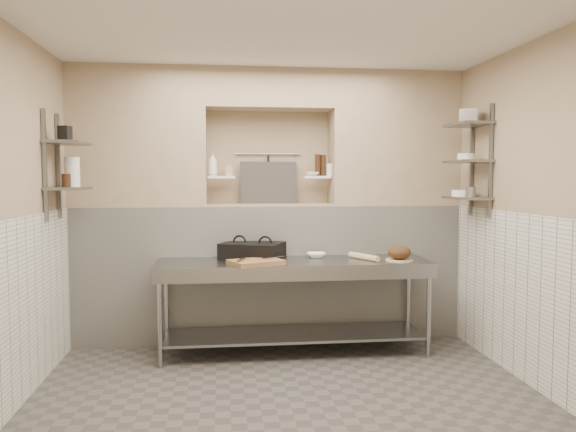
{
  "coord_description": "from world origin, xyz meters",
  "views": [
    {
      "loc": [
        -0.49,
        -4.1,
        1.69
      ],
      "look_at": [
        0.09,
        0.9,
        1.35
      ],
      "focal_mm": 35.0,
      "sensor_mm": 36.0,
      "label": 1
    }
  ],
  "objects": [
    {
      "name": "wainscot_left",
      "position": [
        -1.99,
        0.0,
        0.7
      ],
      "size": [
        0.02,
        3.9,
        1.4
      ],
      "primitive_type": "cube",
      "color": "silver",
      "rests_on": "floor"
    },
    {
      "name": "wall_shelf_right_upper",
      "position": [
        1.84,
        1.05,
        2.2
      ],
      "size": [
        0.3,
        0.5,
        0.03
      ],
      "primitive_type": "cube",
      "color": "slate",
      "rests_on": "wall_right"
    },
    {
      "name": "wall_shelf_left_upper",
      "position": [
        -1.84,
        1.05,
        2.0
      ],
      "size": [
        0.3,
        0.5,
        0.03
      ],
      "primitive_type": "cube",
      "color": "slate",
      "rests_on": "wall_left"
    },
    {
      "name": "condiment_b",
      "position": [
        0.51,
        1.74,
        1.83
      ],
      "size": [
        0.06,
        0.06,
        0.23
      ],
      "primitive_type": "cylinder",
      "color": "black",
      "rests_on": "alcove_shelf_right"
    },
    {
      "name": "shelf_rail_left_b",
      "position": [
        -1.98,
        0.85,
        1.8
      ],
      "size": [
        0.03,
        0.03,
        0.95
      ],
      "primitive_type": "cube",
      "color": "slate",
      "rests_on": "wall_left"
    },
    {
      "name": "shelf_rail_right_a",
      "position": [
        1.98,
        1.25,
        1.85
      ],
      "size": [
        0.03,
        0.03,
        1.05
      ],
      "primitive_type": "cube",
      "color": "slate",
      "rests_on": "wall_right"
    },
    {
      "name": "bowl_right_mid",
      "position": [
        1.84,
        1.07,
        1.89
      ],
      "size": [
        0.17,
        0.17,
        0.06
      ],
      "primitive_type": "cylinder",
      "color": "white",
      "rests_on": "wall_shelf_right_mid"
    },
    {
      "name": "wall_back",
      "position": [
        0.0,
        2.0,
        1.4
      ],
      "size": [
        4.0,
        0.1,
        2.8
      ],
      "primitive_type": "cube",
      "color": "tan",
      "rests_on": "ground"
    },
    {
      "name": "alcove_shelf_left",
      "position": [
        -0.5,
        1.75,
        1.7
      ],
      "size": [
        0.28,
        0.16,
        0.02
      ],
      "primitive_type": "cube",
      "color": "white",
      "rests_on": "backwall_lower"
    },
    {
      "name": "jug_left",
      "position": [
        -1.84,
        1.18,
        1.75
      ],
      "size": [
        0.13,
        0.13,
        0.27
      ],
      "primitive_type": "cylinder",
      "color": "white",
      "rests_on": "wall_shelf_left_lower"
    },
    {
      "name": "jar_alcove",
      "position": [
        -0.42,
        1.8,
        1.77
      ],
      "size": [
        0.07,
        0.07,
        0.11
      ],
      "primitive_type": "cube",
      "color": "tan",
      "rests_on": "alcove_shelf_left"
    },
    {
      "name": "bottle_soap",
      "position": [
        -0.59,
        1.71,
        1.83
      ],
      "size": [
        0.11,
        0.11,
        0.24
      ],
      "primitive_type": "imported",
      "rotation": [
        0.0,
        0.0,
        -0.15
      ],
      "color": "white",
      "rests_on": "alcove_shelf_left"
    },
    {
      "name": "floor",
      "position": [
        0.0,
        0.0,
        -0.05
      ],
      "size": [
        4.0,
        3.9,
        0.1
      ],
      "primitive_type": "cube",
      "color": "#4F4B46",
      "rests_on": "ground"
    },
    {
      "name": "wall_shelf_left_lower",
      "position": [
        -1.84,
        1.05,
        1.6
      ],
      "size": [
        0.3,
        0.5,
        0.02
      ],
      "primitive_type": "cube",
      "color": "slate",
      "rests_on": "wall_left"
    },
    {
      "name": "basket_right",
      "position": [
        1.84,
        1.05,
        2.28
      ],
      "size": [
        0.23,
        0.25,
        0.13
      ],
      "primitive_type": "cube",
      "rotation": [
        0.0,
        0.0,
        -0.43
      ],
      "color": "gray",
      "rests_on": "wall_shelf_right_upper"
    },
    {
      "name": "backwall_pillar_right",
      "position": [
        1.33,
        1.75,
        2.1
      ],
      "size": [
        1.35,
        0.4,
        1.4
      ],
      "primitive_type": "cube",
      "color": "tan",
      "rests_on": "backwall_lower"
    },
    {
      "name": "knife_blade",
      "position": [
        -0.02,
        1.11,
        0.95
      ],
      "size": [
        0.23,
        0.18,
        0.01
      ],
      "primitive_type": "cube",
      "rotation": [
        0.0,
        0.0,
        0.63
      ],
      "color": "gray",
      "rests_on": "cutting_board"
    },
    {
      "name": "backwall_header",
      "position": [
        0.0,
        1.75,
        2.6
      ],
      "size": [
        1.3,
        0.4,
        0.4
      ],
      "primitive_type": "cube",
      "color": "tan",
      "rests_on": "backwall_lower"
    },
    {
      "name": "hanging_steel",
      "position": [
        0.0,
        1.9,
        1.78
      ],
      "size": [
        0.02,
        0.02,
        0.3
      ],
      "primitive_type": "cylinder",
      "color": "black",
      "rests_on": "utensil_rail"
    },
    {
      "name": "wall_shelf_right_mid",
      "position": [
        1.84,
        1.05,
        1.85
      ],
      "size": [
        0.3,
        0.5,
        0.02
      ],
      "primitive_type": "cube",
      "color": "slate",
      "rests_on": "wall_right"
    },
    {
      "name": "ceiling",
      "position": [
        0.0,
        0.0,
        2.85
      ],
      "size": [
        4.0,
        3.9,
        0.1
      ],
      "primitive_type": "cube",
      "color": "silver",
      "rests_on": "ground"
    },
    {
      "name": "splash_panel",
      "position": [
        0.0,
        1.85,
        1.64
      ],
      "size": [
        0.6,
        0.08,
        0.45
      ],
      "primitive_type": "cube",
      "rotation": [
        -0.14,
        0.0,
        0.0
      ],
      "color": "#383330",
      "rests_on": "alcove_sill"
    },
    {
      "name": "panini_press",
      "position": [
        -0.2,
        1.39,
        0.98
      ],
      "size": [
        0.69,
        0.61,
        0.16
      ],
      "rotation": [
        0.0,
        0.0,
        -0.42
      ],
      "color": "black",
      "rests_on": "prep_table"
    },
    {
      "name": "bread_board",
      "position": [
        1.19,
        1.07,
        0.91
      ],
      "size": [
        0.26,
        0.26,
        0.02
      ],
      "primitive_type": "cylinder",
      "color": "beige",
      "rests_on": "prep_table"
    },
    {
      "name": "alcove_shelf_right",
      "position": [
        0.5,
        1.75,
        1.7
      ],
      "size": [
        0.28,
        0.16,
        0.02
      ],
      "primitive_type": "cube",
      "color": "white",
      "rests_on": "backwall_lower"
    },
    {
      "name": "condiment_c",
      "position": [
        0.64,
        1.73,
        1.78
      ],
      "size": [
        0.08,
        0.08,
        0.13
      ],
      "primitive_type": "cylinder",
      "color": "white",
      "rests_on": "alcove_shelf_right"
    },
    {
      "name": "backwall_pillar_left",
      "position": [
        -1.33,
        1.75,
        2.1
      ],
      "size": [
        1.35,
        0.4,
        1.4
      ],
      "primitive_type": "cube",
      "color": "tan",
      "rests_on": "backwall_lower"
    },
    {
      "name": "utensil_rail",
      "position": [
        0.0,
        1.92,
        1.95
      ],
      "size": [
        0.7,
        0.02,
        0.02
      ],
      "primitive_type": "cylinder",
      "rotation": [
        0.0,
        1.57,
        0.0
      ],
      "color": "gray",
      "rests_on": "wall_back"
    },
    {
      "name": "jar_left",
      "position": [
        -1.84,
        0.98,
        1.67
      ],
      "size": [
        0.08,
        0.08,
        0.12
      ],
      "primitive_type": "cylinder",
      "color": "black",
      "rests_on": "wall_shelf_left_lower"
    },
    {
      "name": "tongs",
      "position": [
        -0.32,
        0.97,
        0.96
      ],
      "size": [
        0.1,
        0.24,
        0.02
      ],
      "primitive_type": "cylinder",
      "rotation": [
        1.57,
        0.0,
        -0.32
      ],
      "color": "gray",
      "rests_on": "cutting_board"
    },
    {
      "name": "box_left_upper",
      "position": [
        -1.84,
        0.98,
        2.08
      ],
      "size": [
        0.11,
        0.11,
        0.13
      ],
      "primitive_type": "cube",
      "rotation": [
        0.0,
        0.0,
        -0.28
      ],
      "color": "black",
      "rests_on": "wall_shelf_left_upper"
    },
    {
      "name": "wall_shelf_right_lower",
      "position": [
        1.84,
        1.05,
        1.5
      ],
      "size": [
        0.3,
        0.5,
        0.02
      ],
      "primitive_type": "cube",
      "color": "slate",
      "rests_on": "wall_right"
    },
    {
      "name": "rolling_pin",
      "position": [
        0.87,
        1.17,
        0.93
      ],
      "size": [
        0.24,
        0.37,
        0.06
      ],
      "primitive_type": "cylinder",
      "rotation": [
        1.57,
        0.0,
        0.5
      ],
      "color": "beige",
      "rests_on": "prep_table"
    },
    {
      "name": "wall_front",
      "position": [
        0.0,
        -2.0,
        1.4
      ],
      "size": [
        4.0,
        0.1,
        2.8
      ],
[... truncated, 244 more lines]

